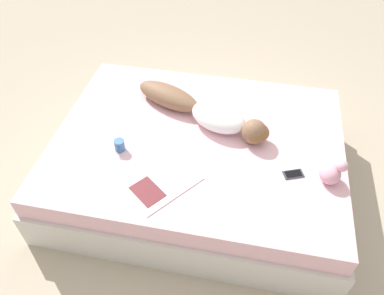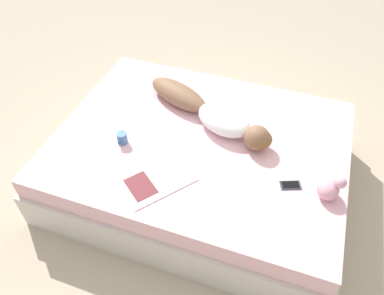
% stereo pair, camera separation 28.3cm
% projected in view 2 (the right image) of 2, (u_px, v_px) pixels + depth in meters
% --- Properties ---
extents(ground_plane, '(12.00, 12.00, 0.00)m').
position_uv_depth(ground_plane, '(200.00, 180.00, 3.35)').
color(ground_plane, '#B7A88E').
extents(bed, '(1.80, 2.34, 0.52)m').
position_uv_depth(bed, '(200.00, 161.00, 3.16)').
color(bed, beige).
rests_on(bed, ground_plane).
extents(person, '(0.68, 1.23, 0.20)m').
position_uv_depth(person, '(211.00, 113.00, 3.06)').
color(person, brown).
rests_on(person, bed).
extents(open_magazine, '(0.61, 0.58, 0.01)m').
position_uv_depth(open_magazine, '(156.00, 179.00, 2.68)').
color(open_magazine, white).
rests_on(open_magazine, bed).
extents(coffee_mug, '(0.11, 0.08, 0.09)m').
position_uv_depth(coffee_mug, '(122.00, 138.00, 2.91)').
color(coffee_mug, teal).
rests_on(coffee_mug, bed).
extents(cell_phone, '(0.13, 0.16, 0.01)m').
position_uv_depth(cell_phone, '(290.00, 185.00, 2.64)').
color(cell_phone, '#333842').
rests_on(cell_phone, bed).
extents(plush_toy, '(0.16, 0.17, 0.20)m').
position_uv_depth(plush_toy, '(330.00, 188.00, 2.52)').
color(plush_toy, '#DB9EB2').
rests_on(plush_toy, bed).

